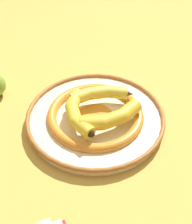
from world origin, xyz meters
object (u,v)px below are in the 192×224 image
object	(u,v)px
decorative_bowl	(96,118)
banana_b	(76,113)
banana_c	(110,118)
banana_a	(100,94)

from	to	relation	value
decorative_bowl	banana_b	xyz separation A→B (m)	(0.01, 0.05, 0.04)
banana_b	banana_c	distance (m)	0.09
banana_a	banana_b	distance (m)	0.10
banana_b	banana_c	size ratio (longest dim) A/B	0.93
decorative_bowl	banana_b	world-z (taller)	banana_b
banana_b	banana_c	xyz separation A→B (m)	(-0.07, -0.06, 0.00)
decorative_bowl	banana_c	world-z (taller)	banana_c
decorative_bowl	banana_b	distance (m)	0.07
banana_a	banana_c	size ratio (longest dim) A/B	0.91
banana_a	banana_c	bearing A→B (deg)	93.44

